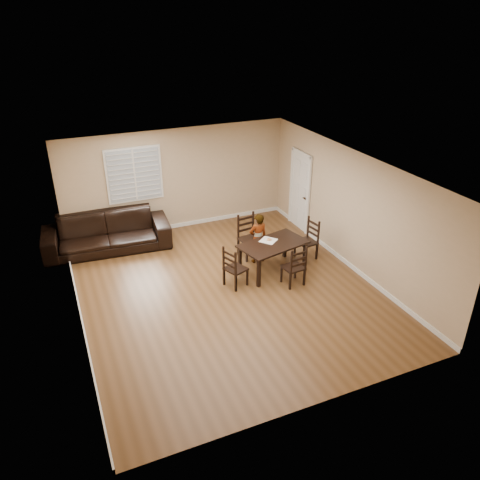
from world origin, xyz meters
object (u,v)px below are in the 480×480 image
dining_table (273,247)px  chair_far (296,269)px  chair_left (232,270)px  chair_near (247,236)px  child (258,238)px  chair_right (310,240)px  donut (269,239)px  sofa (107,233)px

dining_table → chair_far: 0.82m
chair_left → dining_table: bearing=-97.4°
chair_near → chair_far: size_ratio=1.13×
child → chair_far: bearing=102.1°
dining_table → chair_right: size_ratio=1.68×
child → donut: child is taller
chair_right → chair_near: bearing=-126.0°
dining_table → sofa: sofa is taller
dining_table → sofa: size_ratio=0.55×
child → sofa: size_ratio=0.40×
dining_table → child: child is taller
chair_far → child: child is taller
chair_near → chair_far: 1.77m
dining_table → sofa: 4.17m
chair_right → donut: (-1.15, -0.08, 0.28)m
child → donut: size_ratio=11.42×
dining_table → chair_near: 0.98m
chair_far → child: 1.36m
donut → chair_left: bearing=-157.9°
chair_right → donut: bearing=-94.2°
chair_far → donut: chair_far is taller
child → dining_table: bearing=102.7°
child → sofa: (-3.14, 2.06, -0.17)m
chair_far → donut: 1.02m
chair_near → sofa: chair_near is taller
chair_right → child: bearing=-110.9°
chair_near → donut: bearing=-84.0°
chair_left → child: child is taller
chair_near → chair_right: chair_near is taller
dining_table → child: size_ratio=1.36×
chair_near → chair_right: size_ratio=1.08×
chair_left → child: bearing=-72.1°
dining_table → chair_left: 1.16m
chair_left → sofa: chair_left is taller
dining_table → donut: bearing=83.7°
chair_far → chair_right: size_ratio=0.95×
chair_left → sofa: size_ratio=0.31×
donut → chair_far: bearing=-79.0°
chair_left → child: (0.99, 0.81, 0.18)m
dining_table → child: 0.55m
chair_left → chair_near: bearing=-57.7°
chair_near → donut: size_ratio=9.95×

